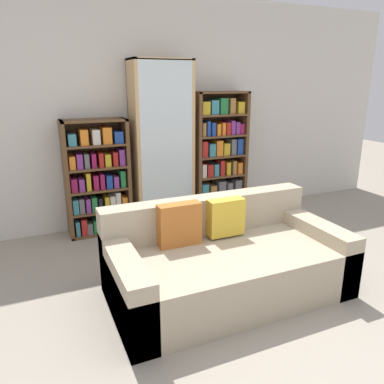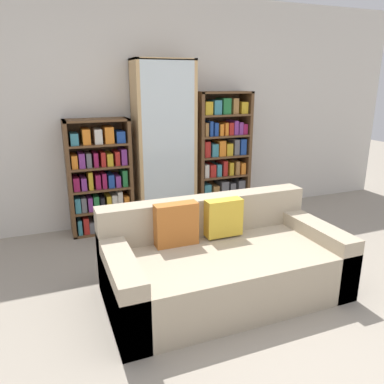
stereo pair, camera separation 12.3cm
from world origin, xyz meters
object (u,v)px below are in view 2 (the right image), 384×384
object	(u,v)px
wine_bottle	(208,215)
bookshelf_right	(222,157)
couch	(222,263)
display_cabinet	(164,146)
bookshelf_left	(100,179)

from	to	relation	value
wine_bottle	bookshelf_right	bearing A→B (deg)	47.36
couch	wine_bottle	size ratio (longest dim) A/B	4.94
display_cabinet	wine_bottle	size ratio (longest dim) A/B	5.05
couch	bookshelf_left	bearing A→B (deg)	112.22
bookshelf_right	wine_bottle	distance (m)	0.81
display_cabinet	bookshelf_right	xyz separation A→B (m)	(0.78, 0.02, -0.19)
bookshelf_right	couch	bearing A→B (deg)	-115.75
bookshelf_right	bookshelf_left	bearing A→B (deg)	179.99
bookshelf_right	wine_bottle	xyz separation A→B (m)	(-0.36, -0.39, -0.62)
display_cabinet	wine_bottle	bearing A→B (deg)	-41.19
couch	bookshelf_right	bearing A→B (deg)	64.25
bookshelf_right	display_cabinet	bearing A→B (deg)	-178.88
couch	wine_bottle	distance (m)	1.46
couch	bookshelf_left	xyz separation A→B (m)	(-0.72, 1.76, 0.37)
couch	bookshelf_right	xyz separation A→B (m)	(0.85, 1.76, 0.51)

